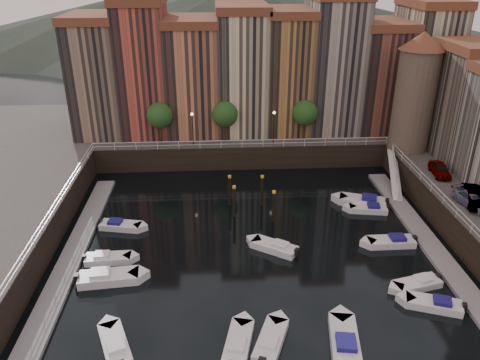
{
  "coord_description": "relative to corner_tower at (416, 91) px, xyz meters",
  "views": [
    {
      "loc": [
        -3.4,
        -37.43,
        23.94
      ],
      "look_at": [
        -0.96,
        4.0,
        4.29
      ],
      "focal_mm": 35.0,
      "sensor_mm": 36.0,
      "label": 1
    }
  ],
  "objects": [
    {
      "name": "street_lamps",
      "position": [
        -21.0,
        2.7,
        -4.3
      ],
      "size": [
        10.36,
        0.36,
        4.18
      ],
      "color": "black",
      "rests_on": "quay_far"
    },
    {
      "name": "boat_right_0",
      "position": [
        -7.01,
        -24.95,
        -9.86
      ],
      "size": [
        4.37,
        2.83,
        0.98
      ],
      "rotation": [
        0.0,
        0.0,
        2.8
      ],
      "color": "silver",
      "rests_on": "ground"
    },
    {
      "name": "mooring_pilings",
      "position": [
        -19.89,
        -9.26,
        -8.54
      ],
      "size": [
        4.56,
        4.17,
        3.78
      ],
      "color": "black",
      "rests_on": "ground"
    },
    {
      "name": "promenade_trees",
      "position": [
        -21.33,
        3.7,
        -3.61
      ],
      "size": [
        21.2,
        3.2,
        5.2
      ],
      "color": "black",
      "rests_on": "quay_far"
    },
    {
      "name": "car_c",
      "position": [
        0.46,
        -14.99,
        -6.55
      ],
      "size": [
        2.86,
        4.78,
        1.3
      ],
      "primitive_type": "imported",
      "rotation": [
        0.0,
        0.0,
        0.25
      ],
      "color": "gray",
      "rests_on": "quay_right"
    },
    {
      "name": "boat_left_2",
      "position": [
        -32.98,
        -17.43,
        -9.87
      ],
      "size": [
        4.16,
        1.63,
        0.95
      ],
      "rotation": [
        0.0,
        0.0,
        0.03
      ],
      "color": "silver",
      "rests_on": "ground"
    },
    {
      "name": "ground",
      "position": [
        -20.0,
        -14.5,
        -10.19
      ],
      "size": [
        200.0,
        200.0,
        0.0
      ],
      "primitive_type": "plane",
      "color": "black",
      "rests_on": "ground"
    },
    {
      "name": "boat_near_3",
      "position": [
        -14.9,
        -28.46,
        -9.8
      ],
      "size": [
        2.59,
        5.25,
        1.18
      ],
      "rotation": [
        0.0,
        0.0,
        1.41
      ],
      "color": "silver",
      "rests_on": "ground"
    },
    {
      "name": "boat_extra_474",
      "position": [
        -18.1,
        -16.58,
        -9.85
      ],
      "size": [
        4.39,
        3.67,
        1.02
      ],
      "rotation": [
        0.0,
        0.0,
        2.56
      ],
      "color": "silver",
      "rests_on": "ground"
    },
    {
      "name": "boat_left_1",
      "position": [
        -32.4,
        -20.27,
        -9.8
      ],
      "size": [
        5.2,
        2.3,
        1.17
      ],
      "rotation": [
        0.0,
        0.0,
        0.09
      ],
      "color": "silver",
      "rests_on": "ground"
    },
    {
      "name": "boat_near_0",
      "position": [
        -30.43,
        -27.77,
        -9.85
      ],
      "size": [
        3.03,
        4.5,
        1.02
      ],
      "rotation": [
        0.0,
        0.0,
        1.95
      ],
      "color": "silver",
      "rests_on": "ground"
    },
    {
      "name": "boat_near_2",
      "position": [
        -19.91,
        -28.03,
        -9.85
      ],
      "size": [
        3.03,
        4.51,
        1.02
      ],
      "rotation": [
        0.0,
        0.0,
        1.2
      ],
      "color": "silver",
      "rests_on": "ground"
    },
    {
      "name": "gangway",
      "position": [
        -2.9,
        -4.5,
        -8.28
      ],
      "size": [
        2.78,
        8.32,
        3.73
      ],
      "color": "white",
      "rests_on": "ground"
    },
    {
      "name": "far_terrace",
      "position": [
        -16.69,
        9.0,
        0.76
      ],
      "size": [
        48.7,
        10.3,
        17.5
      ],
      "color": "#886F56",
      "rests_on": "quay_far"
    },
    {
      "name": "corner_tower",
      "position": [
        0.0,
        0.0,
        0.0
      ],
      "size": [
        5.2,
        5.2,
        13.8
      ],
      "color": "#6B5B4C",
      "rests_on": "quay_right"
    },
    {
      "name": "dock_right",
      "position": [
        -3.8,
        -15.5,
        -10.02
      ],
      "size": [
        2.0,
        28.0,
        0.35
      ],
      "primitive_type": "cube",
      "color": "gray",
      "rests_on": "ground"
    },
    {
      "name": "railings",
      "position": [
        -20.0,
        -9.62,
        -6.41
      ],
      "size": [
        36.08,
        34.04,
        0.52
      ],
      "color": "white",
      "rests_on": "ground"
    },
    {
      "name": "car_a",
      "position": [
        0.45,
        -7.96,
        -6.53
      ],
      "size": [
        2.0,
        4.05,
        1.33
      ],
      "primitive_type": "imported",
      "rotation": [
        0.0,
        0.0,
        -0.12
      ],
      "color": "gray",
      "rests_on": "quay_right"
    },
    {
      "name": "mountains",
      "position": [
        -18.28,
        95.5,
        -2.28
      ],
      "size": [
        145.0,
        100.0,
        18.0
      ],
      "color": "#2D382D",
      "rests_on": "ground"
    },
    {
      "name": "dock_left",
      "position": [
        -36.2,
        -15.5,
        -10.02
      ],
      "size": [
        2.0,
        28.0,
        0.35
      ],
      "primitive_type": "cube",
      "color": "gray",
      "rests_on": "ground"
    },
    {
      "name": "boat_left_3",
      "position": [
        -32.84,
        -11.86,
        -9.87
      ],
      "size": [
        4.34,
        2.27,
        0.97
      ],
      "rotation": [
        0.0,
        0.0,
        -0.19
      ],
      "color": "silver",
      "rests_on": "ground"
    },
    {
      "name": "boat_right_1",
      "position": [
        -7.3,
        -22.43,
        -9.88
      ],
      "size": [
        4.22,
        2.39,
        0.94
      ],
      "rotation": [
        0.0,
        0.0,
        3.39
      ],
      "color": "silver",
      "rests_on": "ground"
    },
    {
      "name": "boat_near_1",
      "position": [
        -22.13,
        -28.14,
        -9.85
      ],
      "size": [
        2.52,
        4.56,
        1.02
      ],
      "rotation": [
        0.0,
        0.0,
        1.34
      ],
      "color": "silver",
      "rests_on": "ground"
    },
    {
      "name": "car_b",
      "position": [
        0.8,
        -14.51,
        -6.43
      ],
      "size": [
        2.82,
        4.88,
        1.52
      ],
      "primitive_type": "imported",
      "rotation": [
        0.0,
        0.0,
        -0.28
      ],
      "color": "gray",
      "rests_on": "quay_right"
    },
    {
      "name": "boat_right_3",
      "position": [
        -7.4,
        -9.95,
        -9.88
      ],
      "size": [
        4.19,
        2.09,
        0.94
      ],
      "rotation": [
        0.0,
        0.0,
        2.98
      ],
      "color": "silver",
      "rests_on": "ground"
    },
    {
      "name": "boat_right_4",
      "position": [
        -7.51,
        -8.37,
        -9.8
      ],
      "size": [
        5.25,
        3.34,
        1.18
      ],
      "rotation": [
        0.0,
        0.0,
        2.81
      ],
      "color": "silver",
      "rests_on": "ground"
    },
    {
      "name": "boat_right_2",
      "position": [
        -7.25,
        -16.32,
        -9.84
      ],
      "size": [
        4.53,
        1.67,
        1.04
      ],
      "rotation": [
        0.0,
        0.0,
        3.15
      ],
      "color": "silver",
      "rests_on": "ground"
    },
    {
      "name": "quay_far",
      "position": [
        -20.0,
        11.5,
        -8.69
      ],
      "size": [
        80.0,
        20.0,
        3.0
      ],
      "primitive_type": "cube",
      "color": "black",
      "rests_on": "ground"
    }
  ]
}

